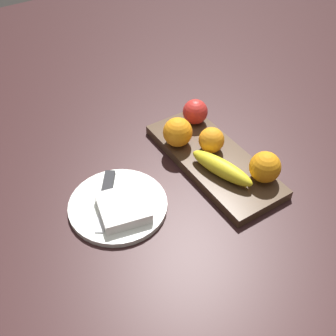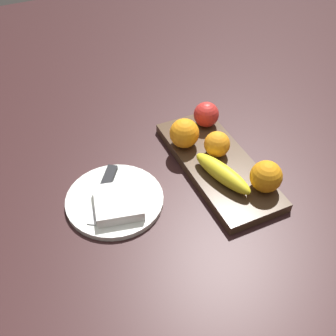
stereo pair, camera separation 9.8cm
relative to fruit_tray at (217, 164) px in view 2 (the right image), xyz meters
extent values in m
plane|color=#31191A|center=(-0.04, -0.03, -0.01)|extent=(2.40, 2.40, 0.00)
cube|color=#463120|center=(0.00, 0.00, 0.00)|extent=(0.39, 0.16, 0.02)
sphere|color=red|center=(-0.14, 0.04, 0.05)|extent=(0.07, 0.07, 0.07)
ellipsoid|color=yellow|center=(0.06, -0.02, 0.03)|extent=(0.18, 0.09, 0.04)
sphere|color=orange|center=(-0.09, -0.05, 0.05)|extent=(0.08, 0.08, 0.08)
sphere|color=orange|center=(0.12, 0.05, 0.05)|extent=(0.07, 0.07, 0.07)
sphere|color=orange|center=(-0.02, 0.01, 0.04)|extent=(0.06, 0.06, 0.06)
cylinder|color=white|center=(0.00, -0.27, -0.01)|extent=(0.23, 0.23, 0.01)
cube|color=white|center=(0.03, -0.27, 0.01)|extent=(0.13, 0.12, 0.03)
cube|color=silver|center=(-0.01, -0.30, 0.00)|extent=(0.13, 0.10, 0.00)
cube|color=black|center=(-0.06, -0.27, 0.01)|extent=(0.09, 0.07, 0.01)
camera|label=1|loc=(0.59, -0.52, 0.72)|focal=45.10mm
camera|label=2|loc=(0.64, -0.43, 0.72)|focal=45.10mm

